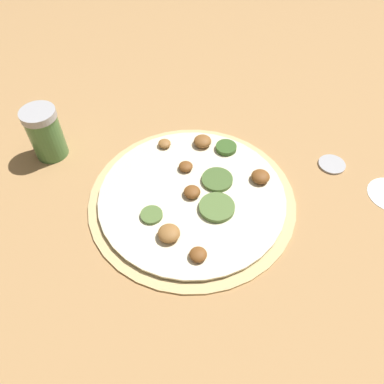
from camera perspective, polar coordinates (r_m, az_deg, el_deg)
name	(u,v)px	position (r m, az deg, el deg)	size (l,w,h in m)	color
ground_plane	(192,199)	(0.58, 0.00, -1.04)	(3.00, 3.00, 0.00)	tan
pizza	(193,196)	(0.57, 0.22, -0.56)	(0.32, 0.32, 0.03)	#D6B77A
spice_jar	(45,133)	(0.66, -21.46, 8.36)	(0.06, 0.06, 0.09)	#4C7F42
loose_cap	(332,164)	(0.67, 20.58, 4.07)	(0.04, 0.04, 0.01)	#B2B2B7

